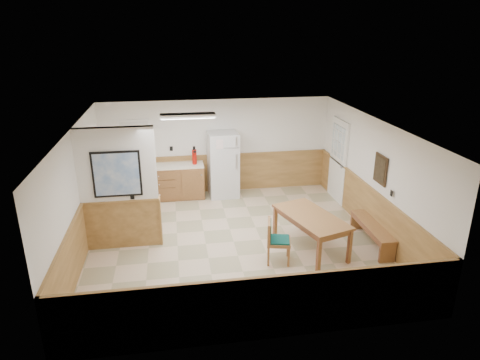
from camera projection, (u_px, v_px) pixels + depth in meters
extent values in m
plane|color=beige|center=(234.00, 242.00, 9.00)|extent=(6.00, 6.00, 0.00)
cube|color=silver|center=(233.00, 125.00, 8.14)|extent=(6.00, 6.00, 0.02)
cube|color=white|center=(217.00, 146.00, 11.35)|extent=(6.00, 0.02, 2.50)
cube|color=white|center=(374.00, 178.00, 9.02)|extent=(0.02, 6.00, 2.50)
cube|color=white|center=(77.00, 195.00, 8.12)|extent=(0.02, 6.00, 2.50)
cube|color=#B98B4A|center=(218.00, 173.00, 11.59)|extent=(6.00, 0.04, 1.00)
cube|color=#B98B4A|center=(369.00, 211.00, 9.28)|extent=(0.04, 6.00, 1.00)
cube|color=#B98B4A|center=(83.00, 231.00, 8.38)|extent=(0.04, 6.00, 1.00)
cube|color=white|center=(117.00, 165.00, 8.25)|extent=(1.50, 0.15, 1.50)
cube|color=#B98B4A|center=(123.00, 224.00, 8.68)|extent=(1.50, 0.17, 1.00)
cube|color=black|center=(117.00, 174.00, 8.21)|extent=(0.92, 0.03, 0.92)
cube|color=white|center=(117.00, 174.00, 8.20)|extent=(0.84, 0.01, 0.84)
cube|color=brown|center=(177.00, 182.00, 11.17)|extent=(1.40, 0.60, 0.86)
cube|color=brown|center=(119.00, 185.00, 10.95)|extent=(0.06, 0.60, 0.86)
cube|color=brown|center=(149.00, 183.00, 11.06)|extent=(0.06, 0.60, 0.86)
cube|color=#F5E9CE|center=(160.00, 166.00, 10.96)|extent=(2.20, 0.60, 0.04)
cube|color=#F5E9CE|center=(160.00, 160.00, 11.21)|extent=(2.20, 0.02, 0.10)
cube|color=white|center=(338.00, 161.00, 10.86)|extent=(0.05, 1.02, 2.15)
cube|color=white|center=(338.00, 162.00, 10.85)|extent=(0.04, 0.90, 2.05)
cube|color=silver|center=(338.00, 142.00, 10.67)|extent=(0.02, 0.76, 0.80)
cube|color=white|center=(135.00, 139.00, 10.91)|extent=(0.80, 0.03, 1.00)
cube|color=white|center=(135.00, 139.00, 10.90)|extent=(0.70, 0.01, 0.90)
cube|color=#342415|center=(381.00, 169.00, 8.64)|extent=(0.03, 0.50, 0.60)
cube|color=black|center=(380.00, 169.00, 8.63)|extent=(0.01, 0.42, 0.52)
cube|color=white|center=(188.00, 116.00, 9.24)|extent=(1.20, 0.30, 0.08)
cube|color=white|center=(188.00, 118.00, 9.26)|extent=(1.15, 0.25, 0.01)
cube|color=silver|center=(223.00, 165.00, 11.16)|extent=(0.79, 0.73, 1.71)
cube|color=silver|center=(237.00, 142.00, 10.63)|extent=(0.03, 0.02, 0.22)
cube|color=silver|center=(237.00, 162.00, 10.81)|extent=(0.03, 0.02, 0.40)
cube|color=#A8793D|center=(311.00, 217.00, 8.46)|extent=(1.29, 1.84, 0.05)
cube|color=#A8793D|center=(311.00, 220.00, 8.48)|extent=(1.16, 1.71, 0.10)
cube|color=#A8793D|center=(319.00, 255.00, 7.79)|extent=(0.09, 0.09, 0.70)
cube|color=#A8793D|center=(275.00, 222.00, 9.09)|extent=(0.09, 0.09, 0.70)
cube|color=#A8793D|center=(349.00, 247.00, 8.09)|extent=(0.09, 0.09, 0.70)
cube|color=#A8793D|center=(303.00, 216.00, 9.38)|extent=(0.09, 0.09, 0.70)
cube|color=#A8793D|center=(373.00, 226.00, 8.76)|extent=(0.37, 1.55, 0.05)
cube|color=#A8793D|center=(388.00, 253.00, 8.17)|extent=(0.32, 0.07, 0.40)
cube|color=#A8793D|center=(357.00, 221.00, 9.50)|extent=(0.32, 0.07, 0.40)
cube|color=#A8793D|center=(279.00, 242.00, 8.13)|extent=(0.53, 0.53, 0.06)
cube|color=#11564D|center=(279.00, 239.00, 8.11)|extent=(0.48, 0.48, 0.03)
cube|color=#A8793D|center=(269.00, 230.00, 8.06)|extent=(0.15, 0.44, 0.40)
cube|color=#11564D|center=(259.00, 230.00, 8.07)|extent=(0.10, 0.37, 0.34)
cube|color=#A8793D|center=(268.00, 257.00, 8.04)|extent=(0.05, 0.05, 0.39)
cube|color=#A8793D|center=(268.00, 247.00, 8.40)|extent=(0.05, 0.05, 0.39)
cube|color=#A8793D|center=(289.00, 257.00, 8.02)|extent=(0.05, 0.05, 0.39)
cube|color=#A8793D|center=(288.00, 247.00, 8.37)|extent=(0.05, 0.05, 0.39)
cylinder|color=#B51209|center=(194.00, 157.00, 11.00)|extent=(0.13, 0.13, 0.39)
cylinder|color=black|center=(194.00, 148.00, 10.92)|extent=(0.06, 0.06, 0.09)
cylinder|color=#178331|center=(132.00, 162.00, 10.80)|extent=(0.09, 0.09, 0.24)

